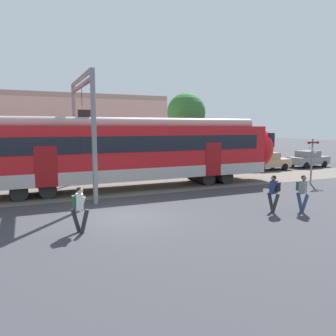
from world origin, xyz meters
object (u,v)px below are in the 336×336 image
(pedestrian_grey, at_px, (302,190))
(crossing_signal, at_px, (312,154))
(pedestrian_navy, at_px, (274,190))
(parked_car_grey, at_px, (308,159))
(parked_car_tan, at_px, (267,161))
(pedestrian_white, at_px, (79,206))

(pedestrian_grey, bearing_deg, crossing_signal, 39.98)
(crossing_signal, bearing_deg, pedestrian_navy, -147.29)
(pedestrian_navy, bearing_deg, parked_car_grey, 38.71)
(parked_car_tan, relative_size, crossing_signal, 1.35)
(pedestrian_navy, distance_m, parked_car_tan, 15.06)
(pedestrian_grey, distance_m, crossing_signal, 8.19)
(pedestrian_grey, relative_size, parked_car_tan, 0.41)
(pedestrian_navy, height_order, parked_car_tan, pedestrian_navy)
(pedestrian_navy, bearing_deg, pedestrian_grey, -21.42)
(pedestrian_navy, xyz_separation_m, parked_car_grey, (14.61, 11.71, -0.21))
(pedestrian_navy, bearing_deg, pedestrian_white, 176.09)
(pedestrian_navy, height_order, crossing_signal, crossing_signal)
(pedestrian_white, height_order, parked_car_tan, pedestrian_white)
(parked_car_tan, xyz_separation_m, parked_car_grey, (5.01, 0.11, 0.00))
(pedestrian_white, bearing_deg, parked_car_grey, 25.94)
(pedestrian_white, relative_size, parked_car_grey, 0.41)
(pedestrian_white, xyz_separation_m, parked_car_grey, (22.90, 11.14, -0.21))
(pedestrian_white, xyz_separation_m, parked_car_tan, (17.89, 11.03, -0.21))
(pedestrian_grey, height_order, parked_car_grey, pedestrian_grey)
(pedestrian_grey, xyz_separation_m, crossing_signal, (6.22, 5.22, 1.02))
(pedestrian_navy, bearing_deg, parked_car_tan, 50.40)
(pedestrian_white, height_order, pedestrian_grey, same)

